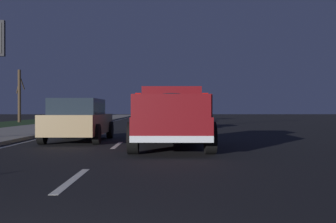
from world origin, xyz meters
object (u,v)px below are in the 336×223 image
at_px(sedan_tan, 79,120).
at_px(sedan_black, 164,116).
at_px(sedan_blue, 167,114).
at_px(pickup_truck, 172,115).
at_px(bare_tree_far, 19,95).

bearing_deg(sedan_tan, sedan_black, -18.90).
relative_size(sedan_tan, sedan_blue, 1.00).
height_order(pickup_truck, sedan_tan, pickup_truck).
relative_size(sedan_black, bare_tree_far, 0.93).
xyz_separation_m(pickup_truck, sedan_tan, (2.52, 3.32, -0.20)).
relative_size(pickup_truck, bare_tree_far, 1.14).
bearing_deg(sedan_black, sedan_tan, 161.10).
height_order(sedan_blue, bare_tree_far, bare_tree_far).
bearing_deg(bare_tree_far, sedan_black, -135.74).
relative_size(sedan_tan, bare_tree_far, 0.93).
height_order(sedan_black, sedan_tan, same).
xyz_separation_m(sedan_tan, bare_tree_far, (22.58, 9.99, 1.72)).
bearing_deg(sedan_blue, sedan_black, 178.59).
bearing_deg(sedan_tan, bare_tree_far, 23.86).
distance_m(pickup_truck, sedan_black, 11.65).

